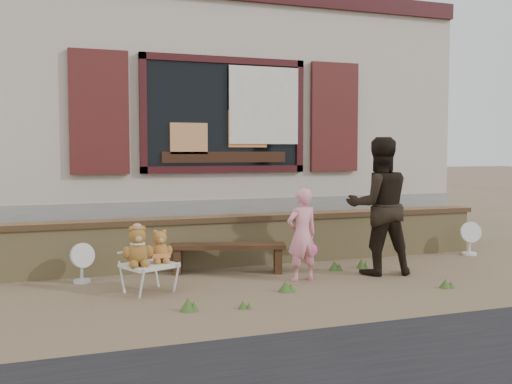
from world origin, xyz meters
name	(u,v)px	position (x,y,z in m)	size (l,w,h in m)	color
ground	(273,279)	(0.00, 0.00, 0.00)	(80.00, 80.00, 0.00)	brown
shopfront	(185,125)	(0.00, 4.49, 2.00)	(8.04, 5.13, 4.00)	gray
brick_wall	(246,239)	(0.00, 1.00, 0.34)	(7.10, 0.36, 0.67)	tan
bench	(228,252)	(-0.40, 0.52, 0.27)	(1.45, 0.71, 0.37)	#331F11
folding_chair	(149,266)	(-1.50, -0.16, 0.28)	(0.64, 0.61, 0.31)	beige
teddy_bear_left	(137,245)	(-1.63, -0.22, 0.53)	(0.31, 0.27, 0.43)	brown
teddy_bear_right	(160,245)	(-1.37, -0.11, 0.49)	(0.27, 0.23, 0.36)	brown
child	(302,235)	(0.29, -0.20, 0.54)	(0.40, 0.26, 1.09)	pink
adult	(379,206)	(1.34, -0.16, 0.85)	(0.82, 0.64, 1.69)	black
fan_left	(82,263)	(-2.16, 0.57, 0.23)	(0.30, 0.20, 0.47)	silver
fan_right	(470,238)	(3.30, 0.54, 0.25)	(0.32, 0.21, 0.50)	silver
grass_tufts	(308,283)	(0.20, -0.56, 0.06)	(3.07, 1.49, 0.13)	#3A5723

